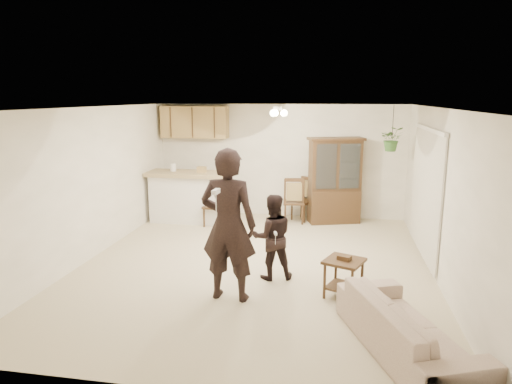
% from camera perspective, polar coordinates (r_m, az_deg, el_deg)
% --- Properties ---
extents(floor, '(6.50, 6.50, 0.00)m').
position_cam_1_polar(floor, '(7.43, -0.24, -9.17)').
color(floor, '#BCB08E').
rests_on(floor, ground).
extents(ceiling, '(5.50, 6.50, 0.02)m').
position_cam_1_polar(ceiling, '(6.93, -0.25, 10.50)').
color(ceiling, white).
rests_on(ceiling, wall_back).
extents(wall_back, '(5.50, 0.02, 2.50)m').
position_cam_1_polar(wall_back, '(10.24, 2.99, 3.92)').
color(wall_back, white).
rests_on(wall_back, ground).
extents(wall_front, '(5.50, 0.02, 2.50)m').
position_cam_1_polar(wall_front, '(4.03, -8.56, -8.86)').
color(wall_front, white).
rests_on(wall_front, ground).
extents(wall_left, '(0.02, 6.50, 2.50)m').
position_cam_1_polar(wall_left, '(8.02, -19.97, 0.99)').
color(wall_left, white).
rests_on(wall_left, ground).
extents(wall_right, '(0.02, 6.50, 2.50)m').
position_cam_1_polar(wall_right, '(7.13, 22.07, -0.47)').
color(wall_right, white).
rests_on(wall_right, ground).
extents(breakfast_bar, '(1.60, 0.55, 1.00)m').
position_cam_1_polar(breakfast_bar, '(9.91, -8.38, -0.87)').
color(breakfast_bar, white).
rests_on(breakfast_bar, floor).
extents(bar_top, '(1.75, 0.70, 0.08)m').
position_cam_1_polar(bar_top, '(9.81, -8.48, 2.27)').
color(bar_top, tan).
rests_on(bar_top, breakfast_bar).
extents(upper_cabinets, '(1.50, 0.34, 0.70)m').
position_cam_1_polar(upper_cabinets, '(10.39, -7.67, 8.66)').
color(upper_cabinets, olive).
rests_on(upper_cabinets, wall_back).
extents(vertical_blinds, '(0.06, 2.30, 2.10)m').
position_cam_1_polar(vertical_blinds, '(8.01, 20.41, -0.15)').
color(vertical_blinds, beige).
rests_on(vertical_blinds, wall_right).
extents(ceiling_fixture, '(0.36, 0.36, 0.20)m').
position_cam_1_polar(ceiling_fixture, '(8.09, 2.70, 9.98)').
color(ceiling_fixture, '#FFEEBF').
rests_on(ceiling_fixture, ceiling).
extents(hanging_plant, '(0.43, 0.37, 0.48)m').
position_cam_1_polar(hanging_plant, '(9.32, 16.64, 6.36)').
color(hanging_plant, '#2F5B24').
rests_on(hanging_plant, ceiling).
extents(plant_cord, '(0.01, 0.01, 0.65)m').
position_cam_1_polar(plant_cord, '(9.29, 16.76, 8.36)').
color(plant_cord, black).
rests_on(plant_cord, ceiling).
extents(sofa, '(1.38, 2.01, 0.73)m').
position_cam_1_polar(sofa, '(5.21, 18.39, -14.99)').
color(sofa, beige).
rests_on(sofa, floor).
extents(adult, '(0.68, 0.48, 1.80)m').
position_cam_1_polar(adult, '(6.01, -3.46, -5.24)').
color(adult, black).
rests_on(adult, floor).
extents(child, '(0.77, 0.68, 1.35)m').
position_cam_1_polar(child, '(6.73, 2.04, -5.34)').
color(child, black).
rests_on(child, floor).
extents(china_hutch, '(1.24, 0.77, 1.82)m').
position_cam_1_polar(china_hutch, '(9.82, 9.80, 1.35)').
color(china_hutch, '#342113').
rests_on(china_hutch, floor).
extents(side_table, '(0.62, 0.62, 0.58)m').
position_cam_1_polar(side_table, '(6.36, 10.88, -10.45)').
color(side_table, '#342113').
rests_on(side_table, floor).
extents(chair_bar, '(0.47, 0.47, 0.93)m').
position_cam_1_polar(chair_bar, '(9.59, -5.18, -2.69)').
color(chair_bar, '#342113').
rests_on(chair_bar, floor).
extents(chair_hutch_left, '(0.57, 0.57, 0.93)m').
position_cam_1_polar(chair_hutch_left, '(10.06, 5.87, -2.00)').
color(chair_hutch_left, '#342113').
rests_on(chair_hutch_left, floor).
extents(chair_hutch_right, '(0.49, 0.49, 1.00)m').
position_cam_1_polar(chair_hutch_right, '(9.83, 4.73, -2.19)').
color(chair_hutch_right, '#342113').
rests_on(chair_hutch_right, floor).
extents(controller_adult, '(0.07, 0.18, 0.05)m').
position_cam_1_polar(controller_adult, '(5.41, -5.05, 0.04)').
color(controller_adult, white).
rests_on(controller_adult, adult).
extents(controller_child, '(0.06, 0.12, 0.03)m').
position_cam_1_polar(controller_child, '(6.42, 2.45, -5.19)').
color(controller_child, white).
rests_on(controller_child, child).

